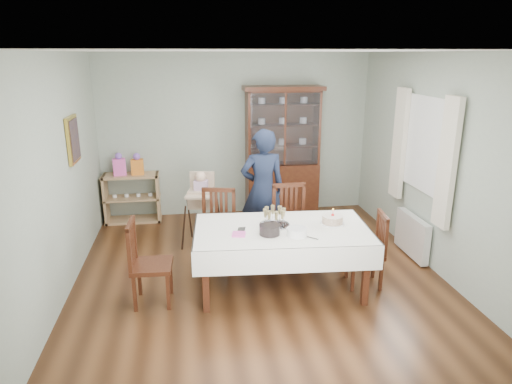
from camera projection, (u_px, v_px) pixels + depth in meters
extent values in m
plane|color=#593319|center=(259.00, 277.00, 5.70)|extent=(5.00, 5.00, 0.00)
plane|color=#9EAA99|center=(236.00, 135.00, 7.67)|extent=(4.50, 0.00, 4.50)
plane|color=#9EAA99|center=(56.00, 180.00, 4.99)|extent=(0.00, 5.00, 5.00)
plane|color=#9EAA99|center=(439.00, 165.00, 5.63)|extent=(0.00, 5.00, 5.00)
plane|color=white|center=(260.00, 51.00, 4.92)|extent=(5.00, 5.00, 0.00)
cube|color=#462411|center=(282.00, 231.00, 5.23)|extent=(1.97, 1.18, 0.06)
cube|color=white|center=(282.00, 229.00, 5.22)|extent=(2.08, 1.29, 0.01)
cube|color=#462411|center=(282.00, 189.00, 7.82)|extent=(1.20, 0.45, 0.90)
cube|color=white|center=(285.00, 130.00, 7.33)|extent=(1.12, 0.01, 1.16)
cube|color=#462411|center=(283.00, 88.00, 7.32)|extent=(1.30, 0.48, 0.07)
cube|color=tan|center=(134.00, 220.00, 7.60)|extent=(0.90, 0.38, 0.04)
cube|color=tan|center=(132.00, 198.00, 7.49)|extent=(0.90, 0.38, 0.03)
cube|color=tan|center=(131.00, 176.00, 7.38)|extent=(0.90, 0.38, 0.04)
cube|color=tan|center=(106.00, 199.00, 7.43)|extent=(0.04, 0.38, 0.80)
cube|color=tan|center=(158.00, 197.00, 7.55)|extent=(0.04, 0.38, 0.80)
cube|color=gold|center=(73.00, 140.00, 5.66)|extent=(0.04, 0.48, 0.58)
cube|color=white|center=(426.00, 145.00, 5.85)|extent=(0.04, 1.02, 1.22)
cube|color=silver|center=(447.00, 164.00, 5.29)|extent=(0.07, 0.30, 1.55)
cube|color=silver|center=(399.00, 144.00, 6.46)|extent=(0.07, 0.30, 1.55)
cube|color=white|center=(412.00, 235.00, 6.21)|extent=(0.10, 0.80, 0.55)
cube|color=#462411|center=(217.00, 234.00, 5.82)|extent=(0.55, 0.55, 0.05)
cube|color=#462411|center=(219.00, 208.00, 5.93)|extent=(0.43, 0.14, 0.54)
cube|color=#462411|center=(292.00, 230.00, 5.93)|extent=(0.48, 0.48, 0.05)
cube|color=#462411|center=(289.00, 204.00, 6.05)|extent=(0.45, 0.06, 0.55)
cube|color=#462411|center=(152.00, 266.00, 5.00)|extent=(0.45, 0.45, 0.05)
cube|color=#462411|center=(132.00, 244.00, 4.91)|extent=(0.06, 0.41, 0.51)
cube|color=#462411|center=(365.00, 252.00, 5.41)|extent=(0.45, 0.45, 0.05)
cube|color=#462411|center=(382.00, 233.00, 5.34)|extent=(0.09, 0.39, 0.48)
imported|color=#161E32|center=(263.00, 189.00, 6.36)|extent=(0.64, 0.44, 1.71)
cube|color=tan|center=(201.00, 198.00, 6.54)|extent=(0.41, 0.37, 0.25)
cube|color=tan|center=(201.00, 184.00, 6.48)|extent=(0.36, 0.13, 0.29)
cube|color=tan|center=(201.00, 192.00, 6.51)|extent=(0.40, 0.23, 0.03)
cube|color=#C1A1C4|center=(201.00, 187.00, 6.49)|extent=(0.21, 0.18, 0.19)
sphere|color=beige|center=(201.00, 177.00, 6.44)|extent=(0.16, 0.16, 0.16)
cylinder|color=silver|center=(274.00, 225.00, 5.28)|extent=(0.35, 0.35, 0.01)
torus|color=silver|center=(274.00, 225.00, 5.28)|extent=(0.36, 0.36, 0.01)
cylinder|color=white|center=(332.00, 223.00, 5.34)|extent=(0.28, 0.28, 0.02)
cylinder|color=brown|center=(333.00, 219.00, 5.32)|extent=(0.24, 0.24, 0.09)
cylinder|color=silver|center=(333.00, 216.00, 5.31)|extent=(0.24, 0.24, 0.01)
cylinder|color=#F24C4C|center=(333.00, 212.00, 5.30)|extent=(0.01, 0.01, 0.07)
sphere|color=yellow|center=(333.00, 209.00, 5.29)|extent=(0.02, 0.02, 0.02)
cylinder|color=black|center=(270.00, 230.00, 5.02)|extent=(0.28, 0.28, 0.11)
cylinder|color=white|center=(297.00, 232.00, 4.98)|extent=(0.23, 0.23, 0.09)
cube|color=#ED57B4|center=(239.00, 234.00, 5.01)|extent=(0.17, 0.17, 0.02)
cube|color=silver|center=(308.00, 237.00, 4.95)|extent=(0.19, 0.19, 0.01)
cube|color=#ED57B4|center=(119.00, 167.00, 7.29)|extent=(0.22, 0.16, 0.27)
sphere|color=#E533B2|center=(118.00, 156.00, 7.24)|extent=(0.11, 0.11, 0.11)
cube|color=orange|center=(137.00, 167.00, 7.34)|extent=(0.19, 0.14, 0.25)
sphere|color=#E533B2|center=(137.00, 157.00, 7.29)|extent=(0.11, 0.11, 0.11)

